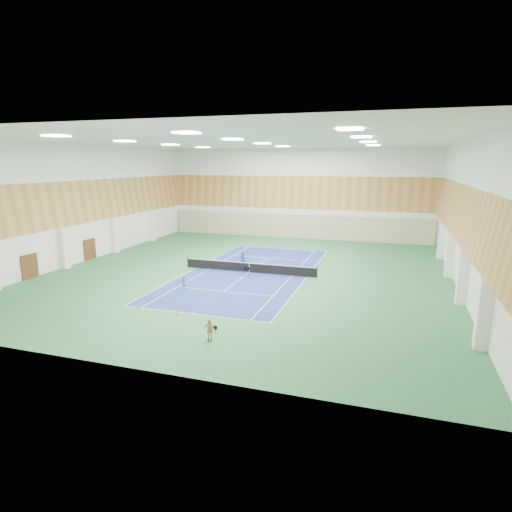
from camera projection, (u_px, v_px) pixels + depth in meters
The scene contains 22 objects.
ground at pixel (249, 272), 40.27m from camera, with size 40.00×40.00×0.00m, color #2C673C.
room_shell at pixel (249, 209), 38.98m from camera, with size 36.00×40.00×12.00m, color white, non-canonical shape.
wood_cladding at pixel (249, 187), 38.56m from camera, with size 36.00×40.00×8.00m, color #C58749, non-canonical shape.
ceiling_light_grid at pixel (249, 142), 37.72m from camera, with size 21.40×25.40×0.06m, color white, non-canonical shape.
court_surface at pixel (249, 272), 40.27m from camera, with size 10.97×23.77×0.01m, color navy.
tennis_balls_scatter at pixel (249, 272), 40.26m from camera, with size 10.57×22.77×0.07m, color #B8CA22, non-canonical shape.
tennis_net at pixel (249, 267), 40.15m from camera, with size 12.80×0.10×1.10m, color black, non-canonical shape.
back_curtain at pixel (296, 226), 58.28m from camera, with size 35.40×0.16×3.20m, color #C6B793.
door_left_a at pixel (30, 266), 37.98m from camera, with size 0.08×1.80×2.20m, color #593319.
door_left_b at pixel (90, 249), 45.42m from camera, with size 0.08×1.80×2.20m, color #593319.
coach at pixel (243, 260), 41.70m from camera, with size 0.59×0.39×1.63m, color navy.
child_court at pixel (184, 283), 34.90m from camera, with size 0.52×0.41×1.07m, color gray.
child_apron at pixel (209, 330), 24.73m from camera, with size 0.76×0.32×1.30m, color tan.
ball_cart at pixel (247, 272), 38.84m from camera, with size 0.48×0.48×0.83m, color black, non-canonical shape.
cone_svc_a at pixel (193, 286), 35.54m from camera, with size 0.19×0.19×0.21m, color orange.
cone_svc_b at pixel (204, 290), 34.38m from camera, with size 0.20×0.20×0.22m, color #FD480D.
cone_svc_c at pixel (240, 294), 33.30m from camera, with size 0.18×0.18×0.20m, color orange.
cone_svc_d at pixel (269, 297), 32.61m from camera, with size 0.20×0.20×0.22m, color #D9530B.
cone_base_a at pixel (139, 307), 30.39m from camera, with size 0.19×0.19×0.21m, color #E0440B.
cone_base_b at pixel (177, 314), 28.93m from camera, with size 0.20×0.20×0.22m, color #E0500B.
cone_base_c at pixel (218, 314), 28.99m from camera, with size 0.18×0.18×0.20m, color #FF490D.
cone_base_d at pixel (253, 319), 28.04m from camera, with size 0.20×0.20×0.22m, color #FF660D.
Camera 1 is at (12.59, -36.92, 10.14)m, focal length 30.00 mm.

